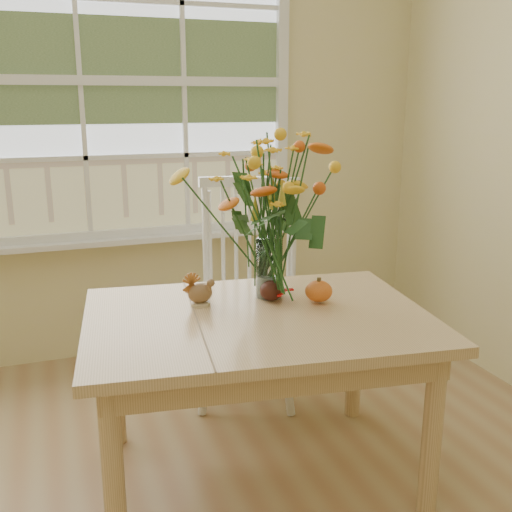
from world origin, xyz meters
name	(u,v)px	position (x,y,z in m)	size (l,w,h in m)	color
wall_back	(82,119)	(0.00, 2.25, 1.35)	(4.00, 0.02, 2.70)	beige
window	(80,84)	(0.00, 2.21, 1.53)	(2.42, 0.12, 1.74)	silver
dining_table	(258,337)	(0.49, 0.84, 0.59)	(1.37, 1.06, 0.68)	tan
windsor_chair	(248,279)	(0.69, 1.55, 0.59)	(0.63, 0.62, 1.06)	white
flower_vase	(270,210)	(0.60, 1.02, 1.04)	(0.50, 0.50, 0.60)	white
pumpkin	(319,292)	(0.76, 0.88, 0.72)	(0.11, 0.11, 0.08)	#D55819
turkey_figurine	(200,293)	(0.31, 1.01, 0.73)	(0.11, 0.08, 0.12)	#CCB78C
dark_gourd	(271,292)	(0.59, 0.96, 0.72)	(0.13, 0.09, 0.08)	#38160F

